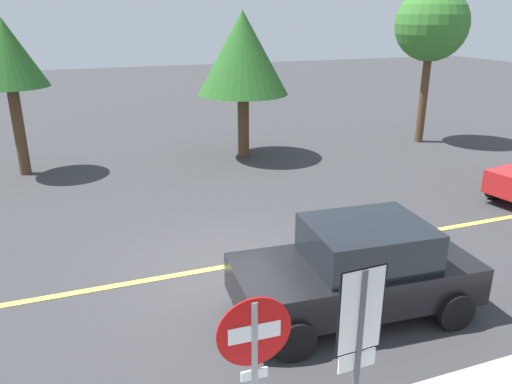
% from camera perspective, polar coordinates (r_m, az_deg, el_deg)
% --- Properties ---
extents(ground_plane, '(80.00, 80.00, 0.00)m').
position_cam_1_polar(ground_plane, '(10.21, -3.32, -8.54)').
color(ground_plane, '#38383A').
extents(lane_marking_centre, '(28.00, 0.16, 0.01)m').
position_cam_1_polar(lane_marking_centre, '(11.33, 11.41, -5.85)').
color(lane_marking_centre, '#E0D14C').
extents(stop_sign, '(0.76, 0.07, 2.34)m').
position_cam_1_polar(stop_sign, '(5.20, -0.20, -18.98)').
color(stop_sign, gray).
rests_on(stop_sign, ground_plane).
extents(speed_limit_sign, '(0.54, 0.06, 2.52)m').
position_cam_1_polar(speed_limit_sign, '(5.42, 11.73, -15.50)').
color(speed_limit_sign, '#4C4C51').
rests_on(speed_limit_sign, ground_plane).
extents(car_black_approaching, '(4.16, 2.25, 1.62)m').
position_cam_1_polar(car_black_approaching, '(8.60, 11.50, -8.64)').
color(car_black_approaching, black).
rests_on(car_black_approaching, ground_plane).
extents(tree_left_verge, '(2.23, 2.23, 4.72)m').
position_cam_1_polar(tree_left_verge, '(16.83, -26.66, 13.82)').
color(tree_left_verge, '#513823').
rests_on(tree_left_verge, ground_plane).
extents(tree_centre_verge, '(3.06, 3.06, 4.93)m').
position_cam_1_polar(tree_centre_verge, '(17.16, -1.53, 15.54)').
color(tree_centre_verge, '#513823').
rests_on(tree_centre_verge, ground_plane).
extents(tree_right_verge, '(2.68, 2.68, 5.77)m').
position_cam_1_polar(tree_right_verge, '(20.34, 19.48, 17.55)').
color(tree_right_verge, '#513823').
rests_on(tree_right_verge, ground_plane).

